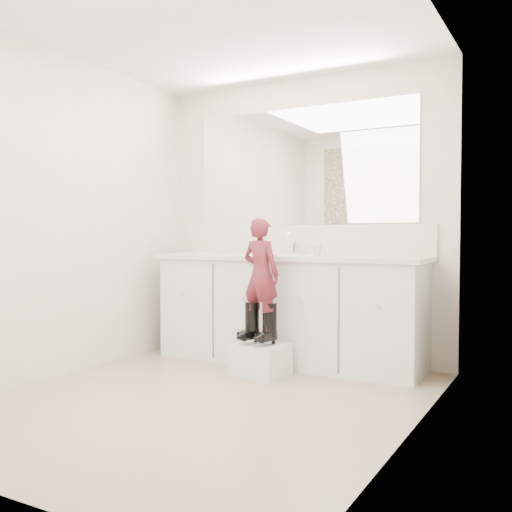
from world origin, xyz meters
The scene contains 17 objects.
floor centered at (0.00, 0.00, 0.00)m, with size 3.00×3.00×0.00m, color #866A57.
ceiling centered at (0.00, 0.00, 2.40)m, with size 3.00×3.00×0.00m, color white.
wall_back centered at (0.00, 1.50, 1.20)m, with size 2.60×2.60×0.00m, color beige.
wall_left centered at (-1.30, 0.00, 1.20)m, with size 3.00×3.00×0.00m, color beige.
wall_right centered at (1.30, 0.00, 1.20)m, with size 3.00×3.00×0.00m, color beige.
vanity_cabinet centered at (0.00, 1.23, 0.42)m, with size 2.20×0.55×0.85m, color silver.
countertop centered at (0.00, 1.21, 0.87)m, with size 2.28×0.58×0.04m, color beige.
backsplash centered at (0.00, 1.49, 1.02)m, with size 2.28×0.03×0.25m, color beige.
mirror centered at (0.00, 1.49, 1.64)m, with size 2.00×0.02×1.00m, color white.
faucet centered at (0.00, 1.38, 0.94)m, with size 0.08×0.08×0.10m, color silver.
cup centered at (0.24, 1.27, 0.93)m, with size 0.09×0.09×0.08m, color #C0AE99.
soap_bottle centered at (-0.31, 1.29, 0.98)m, with size 0.08×0.08×0.18m, color beige.
step_stool centered at (0.01, 0.75, 0.12)m, with size 0.37×0.31×0.24m, color silver.
boot_left centered at (-0.07, 0.75, 0.39)m, with size 0.11×0.21×0.31m, color black, non-canonical shape.
boot_right centered at (0.08, 0.75, 0.39)m, with size 0.11×0.21×0.31m, color black, non-canonical shape.
toddler centered at (0.01, 0.75, 0.76)m, with size 0.31×0.20×0.84m, color #9B2F3C.
toothbrush centered at (0.08, 0.75, 0.89)m, with size 0.01×0.01×0.14m, color pink.
Camera 1 is at (2.04, -2.98, 1.05)m, focal length 40.00 mm.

